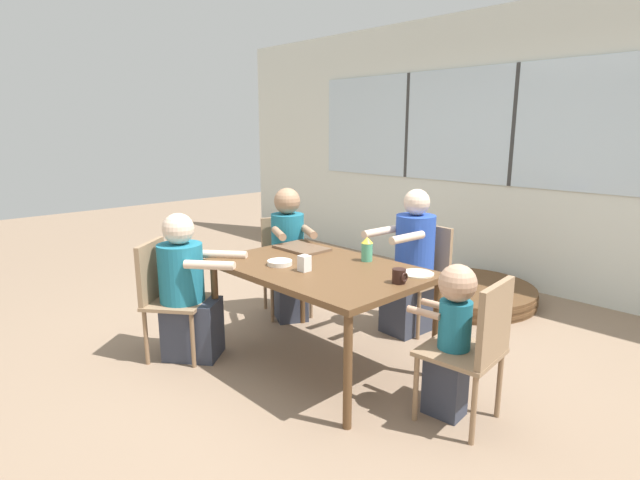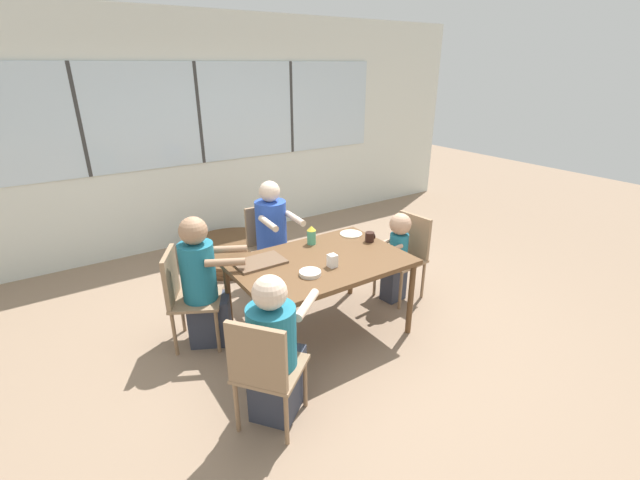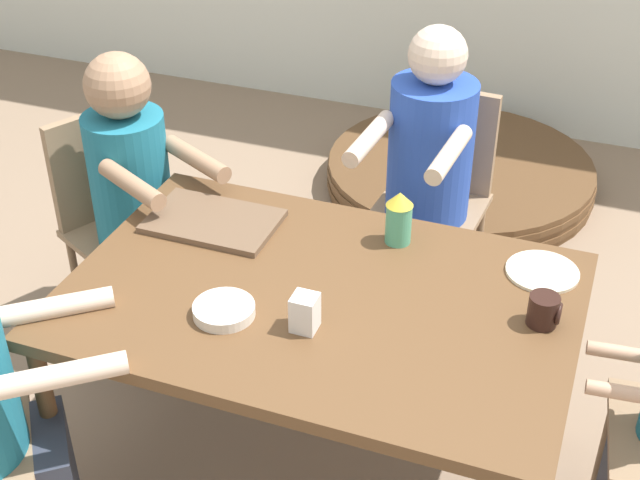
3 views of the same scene
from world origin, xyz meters
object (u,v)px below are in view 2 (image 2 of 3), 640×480
at_px(chair_for_man_blue_shirt, 184,291).
at_px(chair_for_toddler, 407,250).
at_px(person_toddler, 397,256).
at_px(sippy_cup, 311,235).
at_px(chair_for_man_teal_shirt, 264,366).
at_px(bowl_white_shallow, 310,273).
at_px(milk_carton_small, 332,261).
at_px(person_man_teal_shirt, 275,353).
at_px(coffee_mug, 370,237).
at_px(folded_table_stack, 233,251).
at_px(chair_for_woman_green_shirt, 267,240).
at_px(person_woman_green_shirt, 273,242).
at_px(person_man_blue_shirt, 204,287).

distance_m(chair_for_man_blue_shirt, chair_for_toddler, 2.15).
relative_size(person_toddler, sippy_cup, 5.28).
relative_size(chair_for_man_teal_shirt, bowl_white_shallow, 4.99).
bearing_deg(milk_carton_small, person_man_teal_shirt, -150.12).
height_order(coffee_mug, milk_carton_small, milk_carton_small).
xyz_separation_m(chair_for_man_blue_shirt, milk_carton_small, (1.01, -0.67, 0.27)).
bearing_deg(folded_table_stack, chair_for_man_teal_shirt, -108.65).
bearing_deg(chair_for_woman_green_shirt, person_woman_green_shirt, 90.00).
xyz_separation_m(person_man_blue_shirt, bowl_white_shallow, (0.64, -0.62, 0.20)).
distance_m(chair_for_man_blue_shirt, person_woman_green_shirt, 1.15).
distance_m(chair_for_toddler, milk_carton_small, 1.16).
bearing_deg(chair_for_toddler, sippy_cup, 71.83).
distance_m(person_woman_green_shirt, coffee_mug, 1.05).
bearing_deg(chair_for_woman_green_shirt, coffee_mug, 120.68).
height_order(chair_for_man_teal_shirt, bowl_white_shallow, chair_for_man_teal_shirt).
bearing_deg(person_man_teal_shirt, person_woman_green_shirt, 113.99).
relative_size(person_man_teal_shirt, sippy_cup, 6.13).
bearing_deg(folded_table_stack, chair_for_toddler, -58.73).
height_order(chair_for_woman_green_shirt, chair_for_toddler, same).
height_order(chair_for_man_blue_shirt, folded_table_stack, chair_for_man_blue_shirt).
height_order(chair_for_man_blue_shirt, person_woman_green_shirt, person_woman_green_shirt).
relative_size(chair_for_woman_green_shirt, person_man_teal_shirt, 0.80).
relative_size(person_woman_green_shirt, person_man_teal_shirt, 1.10).
relative_size(chair_for_woman_green_shirt, bowl_white_shallow, 4.99).
bearing_deg(milk_carton_small, chair_for_woman_green_shirt, 87.41).
xyz_separation_m(chair_for_man_teal_shirt, person_woman_green_shirt, (0.94, 1.65, 0.03)).
relative_size(chair_for_man_teal_shirt, chair_for_toddler, 1.00).
bearing_deg(bowl_white_shallow, chair_for_man_teal_shirt, -142.20).
relative_size(chair_for_man_teal_shirt, folded_table_stack, 0.65).
height_order(person_toddler, sippy_cup, person_toddler).
relative_size(person_woman_green_shirt, bowl_white_shallow, 6.86).
xyz_separation_m(chair_for_woman_green_shirt, bowl_white_shallow, (-0.28, -1.30, 0.23)).
bearing_deg(chair_for_man_teal_shirt, person_woman_green_shirt, 111.93).
bearing_deg(person_man_teal_shirt, coffee_mug, 78.22).
xyz_separation_m(chair_for_toddler, sippy_cup, (-0.99, 0.22, 0.30)).
height_order(person_woman_green_shirt, folded_table_stack, person_woman_green_shirt).
distance_m(person_man_teal_shirt, coffee_mug, 1.53).
relative_size(person_man_blue_shirt, milk_carton_small, 10.89).
distance_m(milk_carton_small, bowl_white_shallow, 0.23).
bearing_deg(chair_for_man_teal_shirt, coffee_mug, 79.39).
xyz_separation_m(person_woman_green_shirt, person_man_blue_shirt, (-0.91, -0.51, 0.00)).
height_order(chair_for_man_blue_shirt, sippy_cup, sippy_cup).
bearing_deg(coffee_mug, folded_table_stack, 107.75).
height_order(person_woman_green_shirt, coffee_mug, person_woman_green_shirt).
bearing_deg(chair_for_woman_green_shirt, bowl_white_shallow, 81.43).
bearing_deg(person_man_blue_shirt, bowl_white_shallow, 73.45).
relative_size(person_man_blue_shirt, folded_table_stack, 0.87).
bearing_deg(chair_for_man_teal_shirt, chair_for_woman_green_shirt, 113.94).
distance_m(person_man_blue_shirt, sippy_cup, 1.02).
height_order(person_toddler, milk_carton_small, person_toddler).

